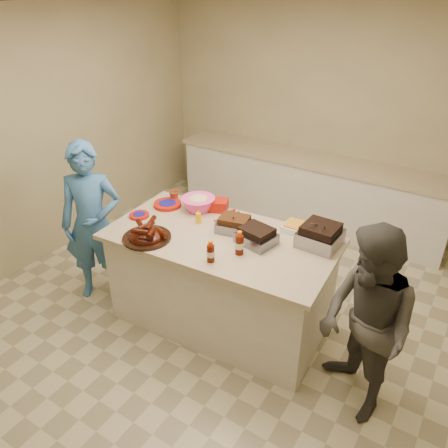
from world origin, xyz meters
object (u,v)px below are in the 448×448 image
Objects in this scene: island at (221,320)px; coleslaw_bowl at (199,210)px; plastic_cup at (175,200)px; bbq_bottle_b at (239,254)px; mustard_bottle at (199,223)px; guest_gray at (350,400)px; roasting_pan at (319,245)px; bbq_bottle_a at (211,261)px; rib_platter at (147,239)px; guest_blue at (104,291)px.

island is 1.08m from coleslaw_bowl.
coleslaw_bowl reaches higher than plastic_cup.
bbq_bottle_b is 0.62m from mustard_bottle.
guest_gray is at bearing -15.60° from plastic_cup.
bbq_bottle_a is (-0.63, -0.69, 0.00)m from roasting_pan.
roasting_pan is 0.93m from bbq_bottle_a.
roasting_pan reaches higher than island.
coleslaw_bowl reaches higher than island.
rib_platter is 0.81m from bbq_bottle_b.
plastic_cup reaches higher than island.
coleslaw_bowl is 0.33m from plastic_cup.
mustard_bottle is (-0.30, 0.10, 0.93)m from island.
roasting_pan reaches higher than guest_gray.
coleslaw_bowl is 0.89m from bbq_bottle_a.
guest_blue is at bearing -170.59° from island.
rib_platter is at bearing -147.73° from island.
bbq_bottle_b is at bearing -25.45° from plastic_cup.
mustard_bottle is (0.15, -0.21, 0.00)m from coleslaw_bowl.
guest_blue is 2.63m from guest_gray.
rib_platter is 0.26× the size of guest_blue.
bbq_bottle_a is at bearing -130.16° from roasting_pan.
guest_blue is at bearing -128.18° from plastic_cup.
roasting_pan is at bearing -17.86° from guest_blue.
island is 18.64× the size of plastic_cup.
island reaches higher than guest_gray.
coleslaw_bowl is 2.48× the size of mustard_bottle.
roasting_pan is at bearing 179.01° from guest_gray.
island is 1.29× the size of guest_gray.
coleslaw_bowl is 1.77× the size of bbq_bottle_a.
guest_gray is (1.35, -0.24, 0.00)m from island.
rib_platter is 0.77m from plastic_cup.
island is at bearing -17.78° from mustard_bottle.
roasting_pan reaches higher than guest_blue.
island is 1.25m from roasting_pan.
plastic_cup is 1.24m from guest_blue.
coleslaw_bowl is at bearing -176.74° from roasting_pan.
roasting_pan is 1.24m from guest_gray.
guest_gray is at bearing -5.06° from bbq_bottle_b.
roasting_pan is 1.54m from plastic_cup.
guest_blue is (-0.50, -0.64, -0.93)m from plastic_cup.
rib_platter is 2.09m from guest_gray.
island is 1.27m from plastic_cup.
island is at bearing -24.34° from plastic_cup.
rib_platter is 1.45m from roasting_pan.
plastic_cup is (-0.78, 0.35, 0.93)m from island.
bbq_bottle_b reaches higher than island.
island reaches higher than guest_blue.
mustard_bottle is at bearing 133.91° from bbq_bottle_a.
plastic_cup is at bearing -152.64° from guest_gray.
roasting_pan is 0.21× the size of guest_gray.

